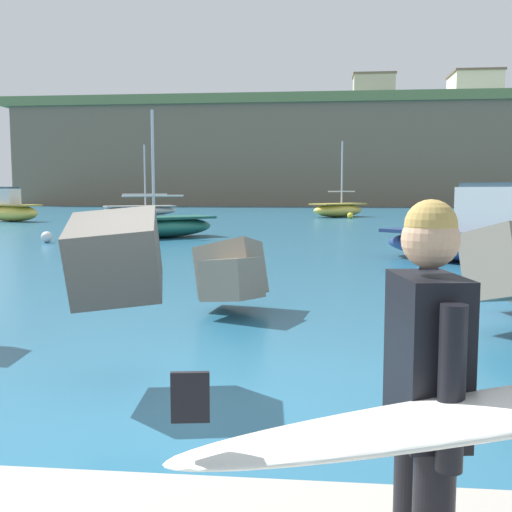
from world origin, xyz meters
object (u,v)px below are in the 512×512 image
(station_building_central, at_px, (474,91))
(surfer_with_board, at_px, (445,409))
(boat_mid_centre, at_px, (12,210))
(mooring_buoy_inner, at_px, (350,216))
(mooring_buoy_middle, at_px, (47,237))
(boat_near_left, at_px, (482,239))
(boat_near_centre, at_px, (338,209))
(station_building_west, at_px, (374,91))
(boat_mid_right, at_px, (162,226))
(boat_mid_left, at_px, (140,210))

(station_building_central, bearing_deg, surfer_with_board, -103.23)
(station_building_central, bearing_deg, boat_mid_centre, -126.40)
(boat_mid_centre, bearing_deg, station_building_central, 53.60)
(mooring_buoy_inner, distance_m, mooring_buoy_middle, 24.96)
(boat_near_left, distance_m, mooring_buoy_middle, 15.95)
(boat_near_centre, distance_m, station_building_west, 47.67)
(boat_near_left, distance_m, boat_mid_centre, 31.80)
(boat_mid_right, bearing_deg, boat_near_centre, 68.77)
(boat_mid_left, xyz_separation_m, mooring_buoy_middle, (3.53, -24.39, -0.24))
(boat_mid_centre, relative_size, mooring_buoy_inner, 9.99)
(station_building_central, bearing_deg, boat_mid_right, -112.78)
(mooring_buoy_middle, bearing_deg, mooring_buoy_inner, 59.37)
(boat_mid_centre, relative_size, station_building_central, 0.58)
(mooring_buoy_middle, bearing_deg, boat_mid_centre, 121.48)
(mooring_buoy_inner, distance_m, station_building_central, 57.31)
(boat_mid_right, height_order, mooring_buoy_middle, boat_mid_right)
(boat_mid_centre, distance_m, mooring_buoy_inner, 22.91)
(mooring_buoy_middle, relative_size, station_building_central, 0.06)
(boat_mid_right, xyz_separation_m, mooring_buoy_middle, (-3.77, -3.08, -0.28))
(boat_mid_centre, xyz_separation_m, station_building_west, (27.34, 53.50, 15.42))
(boat_near_left, distance_m, station_building_central, 81.29)
(boat_near_left, bearing_deg, mooring_buoy_inner, 95.10)
(mooring_buoy_inner, xyz_separation_m, station_building_west, (5.30, 47.24, 15.94))
(mooring_buoy_inner, height_order, station_building_central, station_building_central)
(boat_near_centre, relative_size, station_building_west, 0.94)
(boat_mid_left, bearing_deg, boat_mid_right, -71.09)
(boat_near_centre, height_order, boat_mid_centre, boat_near_centre)
(boat_near_left, xyz_separation_m, mooring_buoy_middle, (-15.09, 5.15, -0.47))
(surfer_with_board, height_order, boat_mid_left, boat_mid_left)
(boat_mid_left, xyz_separation_m, mooring_buoy_inner, (16.25, -2.91, -0.24))
(boat_near_centre, relative_size, mooring_buoy_inner, 12.92)
(boat_near_centre, bearing_deg, boat_mid_centre, -157.36)
(surfer_with_board, xyz_separation_m, station_building_central, (21.93, 93.31, 15.22))
(boat_near_centre, xyz_separation_m, boat_mid_right, (-8.16, -21.01, -0.07))
(boat_near_centre, relative_size, boat_mid_centre, 1.29)
(station_building_west, bearing_deg, boat_mid_centre, -117.07)
(boat_mid_left, distance_m, mooring_buoy_middle, 24.65)
(mooring_buoy_inner, bearing_deg, surfer_with_board, -92.30)
(boat_near_centre, xyz_separation_m, mooring_buoy_inner, (0.79, -2.61, -0.35))
(boat_near_left, xyz_separation_m, station_building_west, (2.93, 73.87, 15.48))
(boat_near_centre, bearing_deg, surfer_with_board, -91.16)
(mooring_buoy_middle, distance_m, station_building_west, 72.81)
(surfer_with_board, height_order, boat_near_left, boat_near_left)
(surfer_with_board, height_order, mooring_buoy_middle, surfer_with_board)
(boat_near_centre, bearing_deg, mooring_buoy_inner, -73.24)
(boat_near_centre, distance_m, station_building_central, 55.19)
(boat_mid_right, relative_size, station_building_central, 0.71)
(boat_near_left, distance_m, boat_mid_left, 34.92)
(boat_mid_left, bearing_deg, surfer_with_board, -72.13)
(boat_near_centre, xyz_separation_m, mooring_buoy_middle, (-11.93, -24.09, -0.35))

